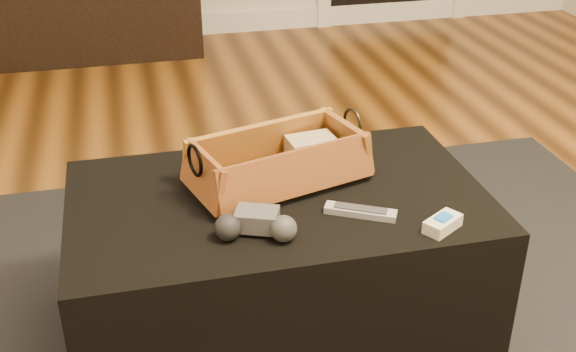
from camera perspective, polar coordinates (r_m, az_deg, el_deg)
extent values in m
cube|color=brown|center=(2.01, 0.63, -12.02)|extent=(5.00, 5.50, 0.01)
cube|color=white|center=(4.41, -8.16, 11.70)|extent=(5.00, 0.04, 0.12)
cube|color=black|center=(4.13, -17.77, 12.87)|extent=(1.48, 0.45, 0.58)
cube|color=black|center=(1.94, -0.38, -13.21)|extent=(2.60, 2.00, 0.01)
cube|color=black|center=(1.85, -0.75, -7.18)|extent=(1.00, 0.60, 0.42)
cube|color=black|center=(1.76, -1.15, -0.07)|extent=(0.23, 0.13, 0.02)
cube|color=tan|center=(1.85, 1.84, 2.12)|extent=(0.13, 0.09, 0.07)
cube|color=#925C21|center=(1.79, -0.78, -0.25)|extent=(0.42, 0.28, 0.02)
cube|color=#AE6F27|center=(1.84, -2.25, 2.71)|extent=(0.41, 0.15, 0.11)
cube|color=brown|center=(1.69, 0.79, 0.26)|extent=(0.41, 0.15, 0.11)
cube|color=#915620|center=(1.86, 4.63, 2.90)|extent=(0.09, 0.21, 0.11)
cube|color=#9F5324|center=(1.68, -6.76, 0.02)|extent=(0.09, 0.21, 0.11)
torus|color=black|center=(1.85, 5.11, 4.24)|extent=(0.03, 0.08, 0.08)
torus|color=black|center=(1.66, -7.37, 1.22)|extent=(0.03, 0.08, 0.08)
cube|color=#434246|center=(1.58, -2.48, -3.43)|extent=(0.11, 0.10, 0.04)
sphere|color=black|center=(1.56, -4.77, -4.08)|extent=(0.07, 0.07, 0.06)
sphere|color=#343437|center=(1.55, -0.35, -4.18)|extent=(0.07, 0.07, 0.06)
cube|color=#AAAEB2|center=(1.66, 5.74, -2.83)|extent=(0.16, 0.11, 0.02)
cube|color=#2F2F31|center=(1.66, 5.76, -2.54)|extent=(0.12, 0.08, 0.00)
cube|color=beige|center=(1.63, 12.12, -3.71)|extent=(0.10, 0.09, 0.03)
cube|color=blue|center=(1.62, 12.18, -3.22)|extent=(0.05, 0.04, 0.01)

